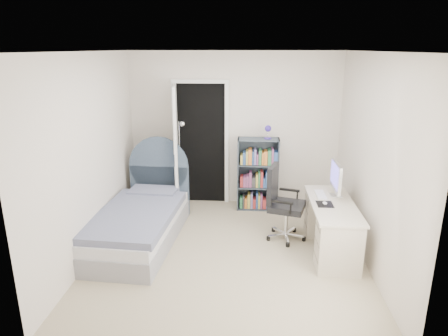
# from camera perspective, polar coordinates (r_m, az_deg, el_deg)

# --- Properties ---
(room_shell) EXTENTS (3.50, 3.70, 2.60)m
(room_shell) POSITION_cam_1_polar(r_m,az_deg,el_deg) (4.81, 0.56, 1.26)
(room_shell) COLOR gray
(room_shell) RESTS_ON ground
(door) EXTENTS (0.92, 0.82, 2.06)m
(door) POSITION_cam_1_polar(r_m,az_deg,el_deg) (6.40, -5.57, 3.15)
(door) COLOR black
(door) RESTS_ON ground
(bed) EXTENTS (1.08, 2.09, 1.25)m
(bed) POSITION_cam_1_polar(r_m,az_deg,el_deg) (5.60, -11.78, -7.32)
(bed) COLOR gray
(bed) RESTS_ON ground
(nightstand) EXTENTS (0.36, 0.36, 0.54)m
(nightstand) POSITION_cam_1_polar(r_m,az_deg,el_deg) (6.81, -10.10, -2.18)
(nightstand) COLOR tan
(nightstand) RESTS_ON ground
(floor_lamp) EXTENTS (0.21, 0.21, 1.45)m
(floor_lamp) POSITION_cam_1_polar(r_m,az_deg,el_deg) (6.46, -6.08, -0.81)
(floor_lamp) COLOR silver
(floor_lamp) RESTS_ON ground
(bookcase) EXTENTS (0.66, 0.28, 1.39)m
(bookcase) POSITION_cam_1_polar(r_m,az_deg,el_deg) (6.46, 4.95, -1.24)
(bookcase) COLOR #3E4A55
(bookcase) RESTS_ON ground
(desk) EXTENTS (0.54, 1.36, 1.11)m
(desk) POSITION_cam_1_polar(r_m,az_deg,el_deg) (5.35, 15.05, -7.79)
(desk) COLOR beige
(desk) RESTS_ON ground
(office_chair) EXTENTS (0.57, 0.59, 1.03)m
(office_chair) POSITION_cam_1_polar(r_m,az_deg,el_deg) (5.49, 8.15, -4.42)
(office_chair) COLOR silver
(office_chair) RESTS_ON ground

